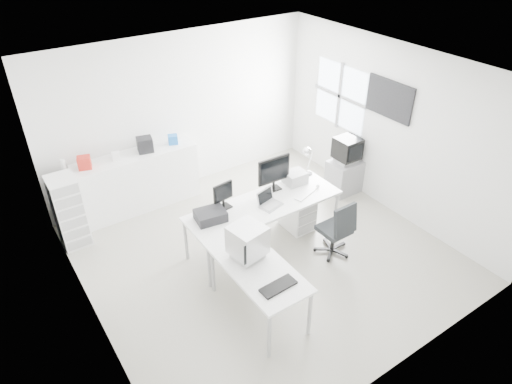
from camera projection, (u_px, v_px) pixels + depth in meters
floor at (263, 253)px, 6.97m from camera, size 5.00×5.00×0.01m
ceiling at (265, 73)px, 5.44m from camera, size 5.00×5.00×0.01m
back_wall at (182, 113)px, 7.94m from camera, size 5.00×0.02×2.80m
left_wall at (79, 239)px, 5.03m from camera, size 0.02×5.00×2.80m
right_wall at (391, 130)px, 7.38m from camera, size 0.02×5.00×2.80m
window at (340, 96)px, 8.10m from camera, size 0.02×1.20×1.10m
wall_picture at (389, 99)px, 7.17m from camera, size 0.04×0.90×0.60m
main_desk at (264, 224)px, 6.95m from camera, size 2.40×0.80×0.75m
side_desk at (259, 290)px, 5.79m from camera, size 0.70×1.40×0.75m
drawer_pedestal at (298, 212)px, 7.36m from camera, size 0.40×0.50×0.60m
inkjet_printer at (210, 215)px, 6.38m from camera, size 0.46×0.38×0.15m
lcd_monitor_small at (223, 196)px, 6.55m from camera, size 0.35×0.23×0.41m
lcd_monitor_large at (274, 173)px, 6.93m from camera, size 0.56×0.24×0.57m
laptop at (271, 199)px, 6.64m from camera, size 0.42×0.43×0.23m
white_keyboard at (305, 195)px, 6.95m from camera, size 0.42×0.24×0.02m
white_mouse at (318, 186)px, 7.11m from camera, size 0.06×0.06×0.06m
laser_printer at (295, 177)px, 7.20m from camera, size 0.35×0.30×0.19m
desk_lamp at (310, 160)px, 7.33m from camera, size 0.20×0.20×0.53m
crt_monitor at (248, 243)px, 5.64m from camera, size 0.45×0.45×0.45m
black_keyboard at (278, 286)px, 5.30m from camera, size 0.46×0.20×0.03m
office_chair at (334, 227)px, 6.73m from camera, size 0.55×0.55×0.95m
tv_cabinet at (344, 176)px, 8.28m from camera, size 0.56×0.46×0.61m
crt_tv at (347, 150)px, 7.99m from camera, size 0.50×0.48×0.45m
sideboard at (139, 181)px, 7.76m from camera, size 2.03×0.51×1.02m
clutter_box_a at (84, 163)px, 7.05m from camera, size 0.24×0.22×0.20m
clutter_box_b at (116, 156)px, 7.31m from camera, size 0.14×0.13×0.13m
clutter_box_c at (145, 145)px, 7.51m from camera, size 0.29×0.27×0.25m
clutter_box_d at (173, 139)px, 7.77m from camera, size 0.20×0.18×0.16m
clutter_bottle at (64, 166)px, 6.93m from camera, size 0.07×0.07×0.22m
filing_cabinet at (69, 211)px, 6.89m from camera, size 0.40×0.48×1.15m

